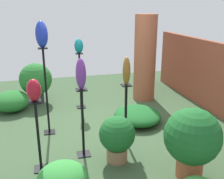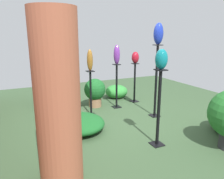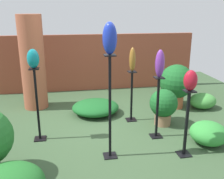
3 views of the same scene
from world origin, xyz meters
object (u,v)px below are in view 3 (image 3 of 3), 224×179
Objects in this scene: pedestal_ruby at (186,127)px; pedestal_violet at (157,110)px; pedestal_teal at (38,108)px; pedestal_bronze at (131,99)px; pedestal_cobalt at (110,112)px; art_vase_ruby at (191,80)px; brick_pillar at (33,63)px; art_vase_violet at (160,64)px; potted_plant_back_center at (176,83)px; art_vase_bronze at (132,60)px; art_vase_teal at (33,59)px; art_vase_cobalt at (110,38)px; potted_plant_near_pillar at (163,105)px.

pedestal_violet is (-0.23, 0.65, 0.02)m from pedestal_ruby.
pedestal_teal is (-2.24, 0.90, 0.10)m from pedestal_ruby.
pedestal_cobalt is (-0.65, -1.27, 0.27)m from pedestal_bronze.
pedestal_teal is 1.34m from pedestal_cobalt.
art_vase_ruby is at bearing -21.96° from pedestal_teal.
brick_pillar reaches higher than art_vase_violet.
pedestal_ruby reaches higher than potted_plant_back_center.
art_vase_bronze is at bearing 90.00° from pedestal_bronze.
art_vase_teal is 2.03m from art_vase_violet.
pedestal_violet is (0.91, 0.50, -0.24)m from pedestal_cobalt.
art_vase_teal reaches higher than art_vase_bronze.
art_vase_ruby is 0.68× the size of art_vase_cobalt.
pedestal_teal reaches higher than pedestal_ruby.
pedestal_ruby reaches higher than potted_plant_near_pillar.
pedestal_bronze is 0.65× the size of pedestal_cobalt.
pedestal_teal is at bearing -159.98° from potted_plant_back_center.
pedestal_violet is (2.23, -1.87, -0.54)m from brick_pillar.
pedestal_cobalt is 1.45× the size of pedestal_violet.
pedestal_teal is at bearing 172.89° from art_vase_violet.
art_vase_ruby is at bearing -7.66° from pedestal_cobalt.
art_vase_bronze is 1.46m from potted_plant_back_center.
pedestal_teal is 2.74× the size of art_vase_bronze.
pedestal_ruby is (2.46, -2.52, -0.56)m from brick_pillar.
pedestal_violet is (0.26, -0.77, 0.03)m from pedestal_bronze.
brick_pillar is at bearing 119.11° from art_vase_cobalt.
pedestal_cobalt reaches higher than art_vase_teal.
art_vase_ruby is (2.24, -0.90, 0.62)m from pedestal_teal.
potted_plant_back_center is (0.68, 1.97, 0.10)m from pedestal_ruby.
pedestal_cobalt is 1.06m from art_vase_cobalt.
art_vase_cobalt reaches higher than art_vase_bronze.
pedestal_cobalt reaches higher than potted_plant_near_pillar.
pedestal_cobalt is at bearing 172.34° from art_vase_ruby.
pedestal_ruby is at bearing -70.75° from pedestal_violet.
art_vase_cobalt is at bearing 172.34° from art_vase_ruby.
pedestal_cobalt is (1.10, -0.75, 0.15)m from pedestal_teal.
pedestal_cobalt reaches higher than pedestal_bronze.
brick_pillar reaches higher than pedestal_cobalt.
pedestal_bronze is at bearing 150.94° from potted_plant_near_pillar.
brick_pillar reaches higher than art_vase_cobalt.
art_vase_ruby is at bearing -70.75° from art_vase_violet.
art_vase_ruby is (2.46, -2.52, 0.16)m from brick_pillar.
art_vase_bronze reaches higher than pedestal_teal.
art_vase_bronze is (1.75, 0.52, 0.67)m from pedestal_teal.
pedestal_violet is 3.52× the size of art_vase_teal.
art_vase_bronze is (0.65, 1.27, 0.51)m from pedestal_cobalt.
potted_plant_back_center reaches higher than potted_plant_near_pillar.
pedestal_ruby is 1.50m from pedestal_bronze.
pedestal_violet is 3.61× the size of art_vase_ruby.
pedestal_teal reaches higher than pedestal_violet.
potted_plant_back_center is at bearing 20.02° from pedestal_teal.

